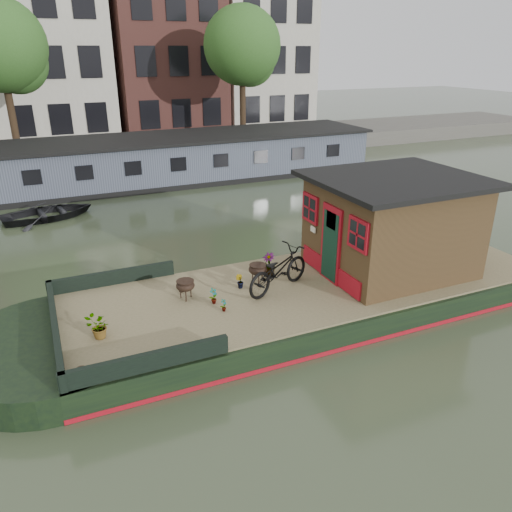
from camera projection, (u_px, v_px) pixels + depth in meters
name	position (u px, v px, depth m)	size (l,w,h in m)	color
ground	(313.00, 306.00, 12.43)	(120.00, 120.00, 0.00)	#333E27
houseboat_hull	(264.00, 307.00, 11.82)	(14.01, 4.02, 0.60)	black
houseboat_deck	(314.00, 284.00, 12.19)	(11.80, 3.80, 0.05)	#817250
bow_bulwark	(99.00, 319.00, 10.21)	(3.00, 4.00, 0.35)	black
cabin	(392.00, 223.00, 12.52)	(4.00, 3.50, 2.42)	black
bicycle	(278.00, 270.00, 11.65)	(0.68, 1.94, 1.02)	black
potted_plant_a	(214.00, 296.00, 11.12)	(0.20, 0.13, 0.38)	brown
potted_plant_b	(240.00, 281.00, 11.86)	(0.18, 0.15, 0.34)	brown
potted_plant_c	(98.00, 327.00, 9.76)	(0.44, 0.39, 0.49)	maroon
potted_plant_d	(269.00, 264.00, 12.46)	(0.34, 0.34, 0.60)	maroon
potted_plant_e	(224.00, 305.00, 10.80)	(0.16, 0.11, 0.30)	maroon
brazier_front	(258.00, 273.00, 12.12)	(0.44, 0.44, 0.47)	black
brazier_rear	(186.00, 290.00, 11.32)	(0.42, 0.42, 0.46)	black
bollard_port	(182.00, 287.00, 11.71)	(0.19, 0.19, 0.21)	black
bollard_stbd	(82.00, 374.00, 8.61)	(0.18, 0.18, 0.21)	black
dinghy	(48.00, 209.00, 18.76)	(2.36, 3.31, 0.68)	black
far_houseboat	(167.00, 161.00, 23.87)	(20.40, 4.40, 2.11)	#4A5163
quay	(140.00, 149.00, 29.55)	(60.00, 6.00, 0.90)	#47443F
townhouse_row	(110.00, 16.00, 32.65)	(27.25, 8.00, 16.50)	brown
tree_left	(3.00, 49.00, 23.87)	(4.40, 4.40, 7.40)	#332316
tree_right	(244.00, 49.00, 28.55)	(4.40, 4.40, 7.40)	#332316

